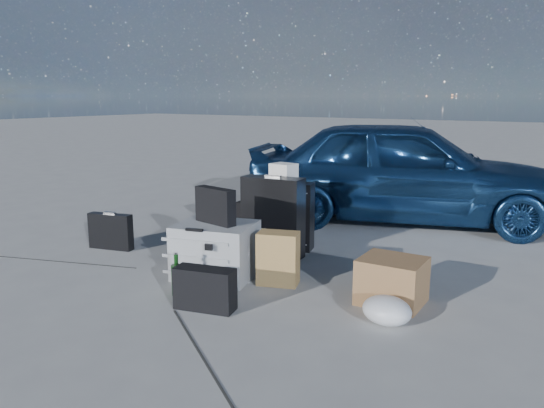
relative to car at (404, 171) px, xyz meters
The scene contains 16 objects.
ground 2.81m from the car, 104.83° to the right, with size 60.00×60.00×0.00m, color #A2A29D.
car is the anchor object (origin of this frame).
pelican_case 2.78m from the car, 103.80° to the right, with size 0.61×0.50×0.44m, color #939698.
laptop_bag 2.74m from the car, 104.00° to the right, with size 0.38×0.10×0.29m, color black.
briefcase 3.30m from the car, 127.90° to the right, with size 0.44×0.10×0.34m, color black.
suitcase_left 2.03m from the car, 106.32° to the right, with size 0.56×0.20×0.73m, color black.
suitcase_right 1.80m from the car, 109.87° to the right, with size 0.54×0.19×0.65m, color black.
white_carton 1.78m from the car, 110.45° to the right, with size 0.22×0.18×0.18m, color silver.
duffel_bag 1.70m from the car, 125.78° to the right, with size 0.71×0.30×0.35m, color black.
flat_box_white 1.66m from the car, 126.13° to the right, with size 0.44×0.33×0.08m, color silver.
flat_box_black 1.66m from the car, 126.10° to the right, with size 0.27×0.19×0.06m, color black.
kraft_bag 2.59m from the car, 92.98° to the right, with size 0.31×0.19×0.42m, color #9A6E43.
cardboard_box 2.61m from the car, 73.00° to the right, with size 0.44×0.38×0.33m, color #946740.
plastic_bag 2.98m from the car, 73.23° to the right, with size 0.33×0.28×0.18m, color silver.
messenger_bag 3.30m from the car, 95.24° to the right, with size 0.42×0.16×0.29m, color black.
green_bottle 3.25m from the car, 101.60° to the right, with size 0.08×0.08×0.31m, color black.
Camera 1 is at (2.63, -3.27, 1.45)m, focal length 35.00 mm.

